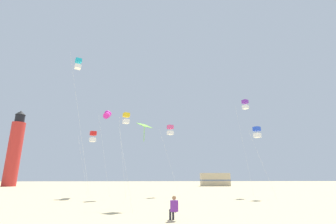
{
  "coord_description": "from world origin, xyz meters",
  "views": [
    {
      "loc": [
        0.72,
        -6.45,
        2.08
      ],
      "look_at": [
        1.58,
        9.33,
        6.39
      ],
      "focal_mm": 25.3,
      "sensor_mm": 36.0,
      "label": 1
    }
  ],
  "objects": [
    {
      "name": "kite_flyer_standing",
      "position": [
        1.67,
        5.97,
        0.61
      ],
      "size": [
        0.44,
        0.56,
        1.16
      ],
      "rotation": [
        0.0,
        0.0,
        3.44
      ],
      "color": "#722D99",
      "rests_on": "ground"
    },
    {
      "name": "rv_van_tan",
      "position": [
        14.27,
        48.02,
        1.39
      ],
      "size": [
        6.44,
        2.34,
        2.8
      ],
      "rotation": [
        0.0,
        0.0,
        0.0
      ],
      "color": "#C6B28C",
      "rests_on": "ground"
    },
    {
      "name": "kite_box_cyan",
      "position": [
        -7.7,
        17.27,
        13.77
      ],
      "size": [
        2.83,
        2.83,
        14.39
      ],
      "color": "silver",
      "rests_on": "ground"
    },
    {
      "name": "kite_box_rainbow",
      "position": [
        2.5,
        21.28,
        7.42
      ],
      "size": [
        2.29,
        1.77,
        8.01
      ],
      "color": "silver",
      "rests_on": "ground"
    },
    {
      "name": "kite_box_blue",
      "position": [
        11.5,
        17.74,
        6.6
      ],
      "size": [
        1.99,
        1.64,
        7.18
      ],
      "color": "silver",
      "rests_on": "ground"
    },
    {
      "name": "kite_tube_magenta",
      "position": [
        -5.05,
        21.35,
        9.25
      ],
      "size": [
        1.89,
        2.54,
        9.95
      ],
      "color": "silver",
      "rests_on": "ground"
    },
    {
      "name": "kite_diamond_lime",
      "position": [
        -0.16,
        10.74,
        5.53
      ],
      "size": [
        2.57,
        2.56,
        5.93
      ],
      "color": "silver",
      "rests_on": "ground"
    },
    {
      "name": "kite_box_gold",
      "position": [
        -2.45,
        18.53,
        8.13
      ],
      "size": [
        1.13,
        1.12,
        8.72
      ],
      "color": "silver",
      "rests_on": "ground"
    },
    {
      "name": "kite_box_scarlet",
      "position": [
        -6.14,
        19.76,
        6.3
      ],
      "size": [
        1.91,
        1.91,
        6.88
      ],
      "color": "silver",
      "rests_on": "ground"
    },
    {
      "name": "lighthouse_distant",
      "position": [
        -30.53,
        48.29,
        7.84
      ],
      "size": [
        2.8,
        2.8,
        16.8
      ],
      "color": "red",
      "rests_on": "ground"
    },
    {
      "name": "kite_box_violet",
      "position": [
        11.77,
        20.92,
        10.64
      ],
      "size": [
        1.57,
        1.57,
        11.23
      ],
      "color": "silver",
      "rests_on": "ground"
    }
  ]
}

